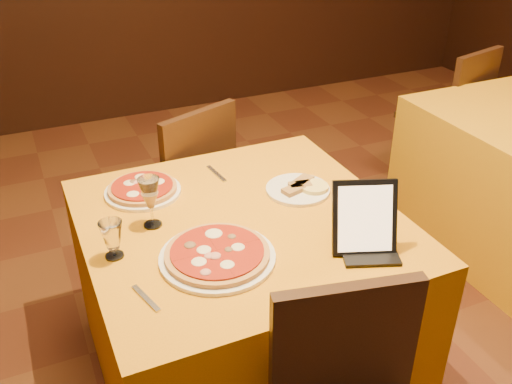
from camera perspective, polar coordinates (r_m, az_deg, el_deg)
name	(u,v)px	position (r m, az deg, el deg)	size (l,w,h in m)	color
main_table	(242,300)	(2.26, -1.39, -10.73)	(1.10, 1.10, 0.75)	orange
chair_main_far	(177,187)	(2.87, -7.86, 0.50)	(0.46, 0.46, 0.91)	black
chair_side_far	(441,115)	(3.87, 18.01, 7.29)	(0.37, 0.37, 0.91)	black
pizza_near	(217,255)	(1.84, -3.89, -6.33)	(0.38, 0.38, 0.03)	white
pizza_far	(143,190)	(2.23, -11.26, 0.22)	(0.29, 0.29, 0.03)	white
cutlet_dish	(298,188)	(2.21, 4.20, 0.38)	(0.25, 0.25, 0.03)	white
wine_glass	(151,202)	(1.99, -10.50, -1.00)	(0.08, 0.08, 0.19)	tan
water_glass	(112,240)	(1.87, -14.17, -4.65)	(0.06, 0.06, 0.13)	silver
tablet	(365,217)	(1.86, 10.80, -2.50)	(0.21, 0.02, 0.24)	black
knife	(253,245)	(1.90, -0.30, -5.30)	(0.22, 0.02, 0.01)	silver
fork_near	(146,298)	(1.72, -10.95, -10.38)	(0.14, 0.02, 0.01)	silver
fork_far	(216,174)	(2.34, -3.99, 1.85)	(0.15, 0.02, 0.01)	silver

